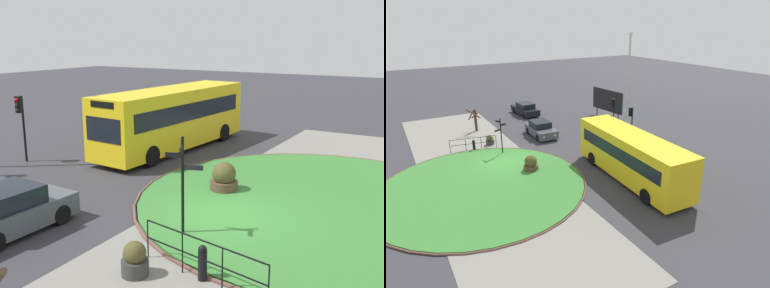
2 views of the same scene
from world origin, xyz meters
The scene contains 12 objects.
ground centered at (0.00, 0.00, 0.00)m, with size 120.00×120.00×0.00m, color #333338.
sidewalk_paving centered at (0.00, -1.90, 0.01)m, with size 32.00×8.19×0.02m, color gray.
grass_island centered at (3.09, -2.59, 0.05)m, with size 13.71×13.71×0.10m, color #387A33.
grass_kerb_ring centered at (3.09, -2.59, 0.06)m, with size 14.02×14.02×0.11m, color brown.
signpost_directional centered at (-1.84, 0.48, 1.78)m, with size 0.73×1.10×3.09m.
bollard_foreground centered at (-3.84, -1.33, 0.48)m, with size 0.23×0.23×0.94m.
railing_grass_edge centered at (-3.90, -1.34, 0.72)m, with size 0.70×3.77×1.12m.
bus_yellow centered at (7.17, 6.73, 1.74)m, with size 10.39×3.14×3.25m.
car_far_lane centered at (-4.36, 5.17, 0.68)m, with size 3.99×1.96×1.45m.
traffic_light_far centered at (1.30, 11.46, 2.36)m, with size 0.48×0.31×3.20m.
planter_near_signpost centered at (-4.50, 0.25, 0.42)m, with size 0.70×0.70×0.92m.
planter_kerbside centered at (2.38, 1.24, 0.53)m, with size 1.09×1.09×1.20m.
Camera 1 is at (-12.75, -6.36, 5.88)m, focal length 42.66 mm.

